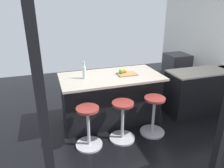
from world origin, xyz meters
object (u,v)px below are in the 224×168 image
cutting_board (127,74)px  apple_yellow (125,70)px  stool_middle (122,122)px  oven_range (176,70)px  stool_by_window (153,117)px  stool_near_camera (88,128)px  water_bottle (84,72)px  apple_green (121,71)px  kitchen_island (110,98)px

cutting_board → apple_yellow: (0.00, -0.08, 0.05)m
stool_middle → cutting_board: bearing=-117.4°
oven_range → stool_by_window: size_ratio=1.26×
oven_range → cutting_board: 2.52m
stool_middle → stool_near_camera: 0.58m
oven_range → water_bottle: bearing=24.8°
stool_by_window → cutting_board: size_ratio=1.95×
oven_range → stool_near_camera: (2.95, 1.95, -0.11)m
oven_range → stool_middle: size_ratio=1.26×
stool_near_camera → apple_green: (-0.79, -0.64, 0.69)m
oven_range → stool_middle: bearing=39.5°
stool_by_window → water_bottle: 1.45m
oven_range → stool_middle: oven_range is taller
stool_by_window → apple_yellow: (0.28, -0.67, 0.68)m
oven_range → apple_yellow: apple_yellow is taller
kitchen_island → cutting_board: bearing=166.8°
apple_green → kitchen_island: bearing=-5.5°
kitchen_island → stool_middle: kitchen_island is taller
apple_green → water_bottle: size_ratio=0.27×
stool_middle → apple_yellow: apple_yellow is taller
kitchen_island → apple_green: apple_green is taller
oven_range → water_bottle: (2.86, 1.32, 0.64)m
apple_yellow → water_bottle: (0.79, 0.04, 0.07)m
water_bottle → oven_range: bearing=-155.2°
oven_range → cutting_board: (2.06, 1.36, 0.52)m
stool_near_camera → stool_by_window: bearing=180.0°
water_bottle → apple_yellow: bearing=-176.8°
stool_near_camera → apple_yellow: size_ratio=9.49×
apple_green → apple_yellow: bearing=-163.3°
kitchen_island → apple_yellow: apple_yellow is taller
kitchen_island → oven_range: bearing=-151.5°
stool_middle → cutting_board: size_ratio=1.95×
stool_by_window → apple_green: (0.38, -0.64, 0.69)m
stool_by_window → stool_middle: size_ratio=1.00×
kitchen_island → water_bottle: water_bottle is taller
kitchen_island → stool_near_camera: size_ratio=2.65×
cutting_board → water_bottle: water_bottle is taller
oven_range → cutting_board: bearing=33.4°
apple_yellow → water_bottle: water_bottle is taller
stool_middle → apple_yellow: bearing=-114.1°
stool_middle → cutting_board: (-0.30, -0.59, 0.63)m
stool_by_window → stool_middle: 0.58m
stool_middle → apple_green: bearing=-107.6°
kitchen_island → cutting_board: (-0.30, 0.07, 0.48)m
water_bottle → cutting_board: bearing=177.3°
water_bottle → stool_by_window: bearing=149.8°
kitchen_island → cutting_board: cutting_board is taller
oven_range → apple_green: apple_green is taller
kitchen_island → stool_near_camera: kitchen_island is taller
kitchen_island → water_bottle: bearing=4.0°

